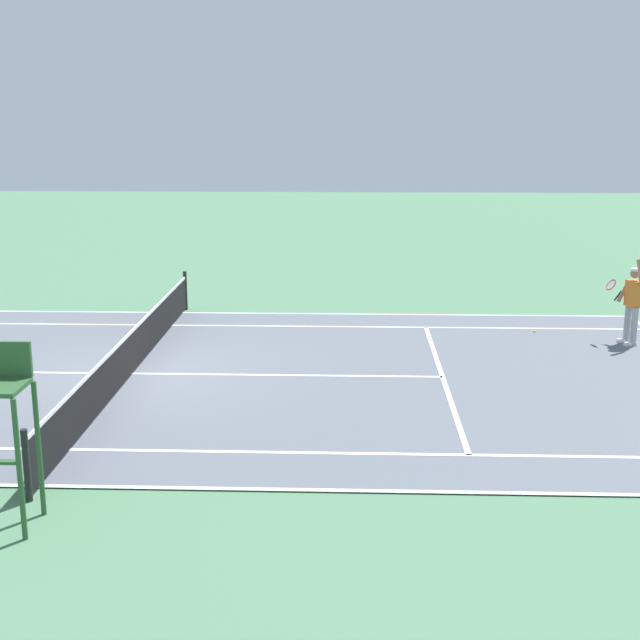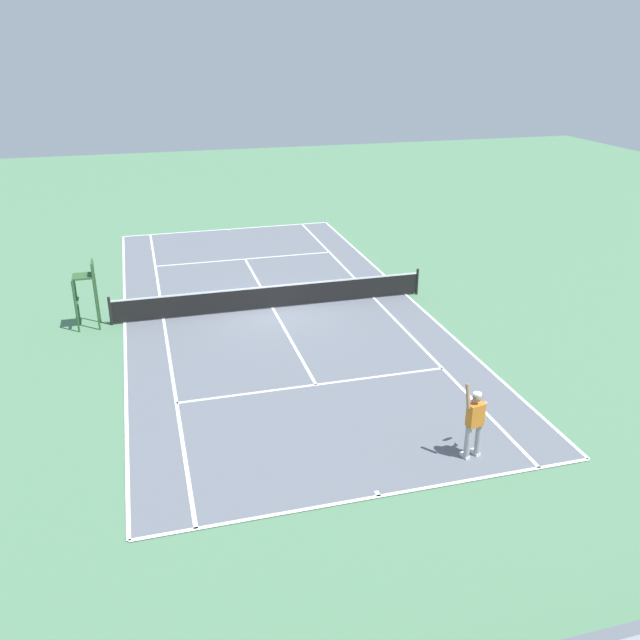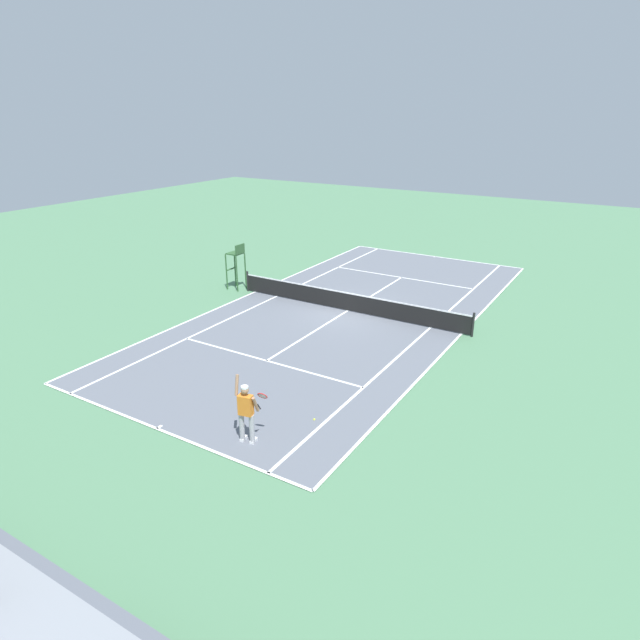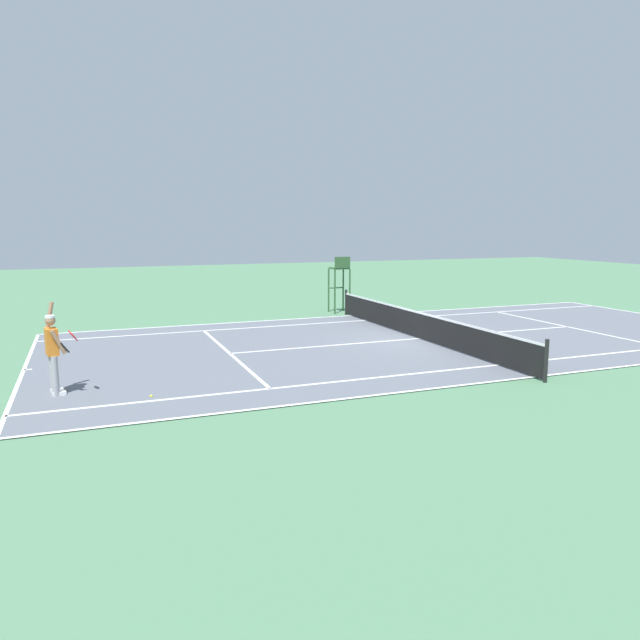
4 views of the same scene
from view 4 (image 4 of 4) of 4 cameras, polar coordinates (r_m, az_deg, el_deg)
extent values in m
plane|color=#4C7A56|center=(20.17, 9.38, -1.83)|extent=(80.00, 80.00, 0.00)
cube|color=slate|center=(20.17, 9.38, -1.80)|extent=(10.98, 23.78, 0.02)
cube|color=white|center=(17.47, -26.51, -4.30)|extent=(10.98, 0.10, 0.01)
cube|color=white|center=(15.83, 19.64, -5.17)|extent=(0.10, 23.78, 0.01)
cube|color=white|center=(24.97, 2.92, 0.43)|extent=(0.10, 23.78, 0.01)
cube|color=white|center=(16.86, 16.57, -4.17)|extent=(0.10, 23.78, 0.01)
cube|color=white|center=(23.73, 4.30, -0.04)|extent=(0.10, 23.78, 0.01)
cube|color=white|center=(17.80, -8.63, -3.19)|extent=(8.22, 0.10, 0.01)
cube|color=white|center=(24.05, 22.59, -0.60)|extent=(8.22, 0.10, 0.01)
cube|color=white|center=(20.17, 9.38, -1.76)|extent=(0.10, 12.80, 0.01)
cube|color=white|center=(17.46, -26.19, -4.28)|extent=(0.10, 0.20, 0.01)
cylinder|color=black|center=(15.39, 20.84, -3.68)|extent=(0.10, 0.10, 1.07)
cylinder|color=black|center=(25.30, 2.51, 1.72)|extent=(0.10, 0.10, 1.07)
cube|color=black|center=(20.09, 9.42, -0.48)|extent=(11.78, 0.02, 0.84)
cube|color=white|center=(20.02, 9.45, 0.70)|extent=(11.78, 0.03, 0.06)
cylinder|color=#9E9EA3|center=(14.79, -24.21, -4.69)|extent=(0.15, 0.15, 0.92)
cylinder|color=#9E9EA3|center=(14.48, -24.03, -4.96)|extent=(0.15, 0.15, 0.92)
cube|color=white|center=(14.90, -23.87, -6.20)|extent=(0.17, 0.30, 0.10)
cube|color=white|center=(14.59, -23.69, -6.50)|extent=(0.17, 0.30, 0.10)
cube|color=orange|center=(14.48, -24.31, -1.90)|extent=(0.44, 0.31, 0.60)
sphere|color=#A37556|center=(14.41, -24.43, -0.06)|extent=(0.22, 0.22, 0.22)
cylinder|color=white|center=(14.39, -24.46, 0.29)|extent=(0.21, 0.21, 0.06)
cylinder|color=#A37556|center=(14.65, -24.48, 0.43)|extent=(0.13, 0.23, 0.61)
cylinder|color=#A37556|center=(14.24, -23.78, -1.96)|extent=(0.15, 0.34, 0.56)
cylinder|color=black|center=(14.24, -23.24, -2.46)|extent=(0.07, 0.19, 0.25)
torus|color=red|center=(14.19, -22.59, -1.39)|extent=(0.33, 0.25, 0.26)
cylinder|color=silver|center=(14.19, -22.59, -1.39)|extent=(0.29, 0.21, 0.22)
sphere|color=#D1E533|center=(13.79, -15.86, -7.02)|extent=(0.07, 0.07, 0.07)
cylinder|color=#2D562D|center=(26.12, 0.83, 2.87)|extent=(0.07, 0.07, 1.90)
cylinder|color=#2D562D|center=(26.40, 2.24, 2.93)|extent=(0.07, 0.07, 1.90)
cylinder|color=#2D562D|center=(25.48, 1.43, 2.71)|extent=(0.07, 0.07, 1.90)
cylinder|color=#2D562D|center=(25.76, 2.86, 2.78)|extent=(0.07, 0.07, 1.90)
cube|color=#2D562D|center=(25.85, 1.85, 4.98)|extent=(0.70, 0.70, 0.06)
cube|color=#2D562D|center=(25.51, 2.17, 5.54)|extent=(0.06, 0.70, 0.48)
cube|color=#2D562D|center=(26.22, 1.57, 3.10)|extent=(0.10, 0.70, 0.04)
camera|label=1|loc=(34.53, -12.19, 11.56)|focal=48.72mm
camera|label=2|loc=(26.02, -55.29, 18.28)|focal=37.74mm
camera|label=3|loc=(13.40, -88.57, 23.03)|focal=30.54mm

